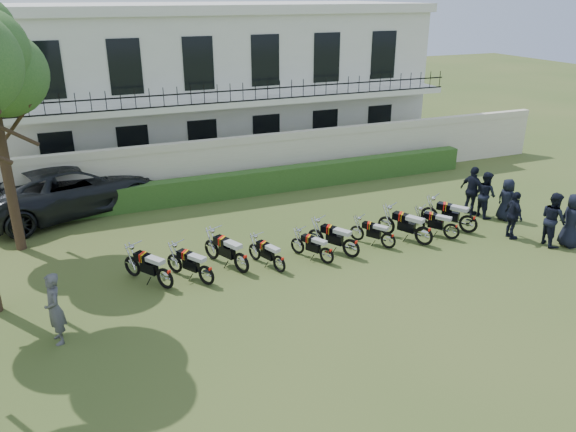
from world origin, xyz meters
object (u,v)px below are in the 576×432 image
(inspector, at_px, (54,309))
(suv, at_px, (71,188))
(motorcycle_9, at_px, (469,220))
(officer_0, at_px, (572,220))
(motorcycle_5, at_px, (351,244))
(officer_3, at_px, (506,200))
(motorcycle_4, at_px, (327,252))
(motorcycle_8, at_px, (452,228))
(motorcycle_6, at_px, (389,237))
(motorcycle_2, at_px, (241,258))
(motorcycle_3, at_px, (279,260))
(officer_2, at_px, (514,215))
(officer_4, at_px, (485,194))
(motorcycle_1, at_px, (206,271))
(officer_1, at_px, (553,219))
(officer_5, at_px, (473,191))
(motorcycle_7, at_px, (424,231))
(motorcycle_0, at_px, (165,274))

(inspector, bearing_deg, suv, 165.07)
(inspector, bearing_deg, motorcycle_9, 86.49)
(suv, height_order, officer_0, suv)
(motorcycle_5, relative_size, officer_3, 1.10)
(motorcycle_4, xyz_separation_m, suv, (-7.07, 7.79, 0.52))
(motorcycle_8, height_order, officer_0, officer_0)
(motorcycle_6, bearing_deg, suv, 107.15)
(motorcycle_2, xyz_separation_m, motorcycle_9, (8.28, -0.12, 0.01))
(motorcycle_3, height_order, officer_2, officer_2)
(motorcycle_8, xyz_separation_m, suv, (-11.83, 7.73, 0.49))
(suv, bearing_deg, officer_4, -133.34)
(motorcycle_3, relative_size, motorcycle_6, 1.12)
(motorcycle_8, height_order, inspector, inspector)
(motorcycle_1, xyz_separation_m, motorcycle_8, (8.56, -0.02, -0.03))
(officer_1, relative_size, officer_5, 0.98)
(motorcycle_9, distance_m, inspector, 13.56)
(motorcycle_5, xyz_separation_m, officer_2, (5.85, -0.70, 0.34))
(motorcycle_4, height_order, motorcycle_9, motorcycle_9)
(motorcycle_9, height_order, inspector, inspector)
(motorcycle_3, distance_m, officer_3, 9.36)
(motorcycle_4, height_order, suv, suv)
(motorcycle_3, relative_size, motorcycle_7, 0.85)
(motorcycle_4, distance_m, motorcycle_7, 3.59)
(motorcycle_3, relative_size, motorcycle_8, 1.07)
(motorcycle_2, relative_size, officer_5, 1.01)
(officer_3, bearing_deg, motorcycle_1, 87.47)
(inspector, distance_m, officer_0, 15.89)
(motorcycle_1, xyz_separation_m, motorcycle_3, (2.23, -0.06, -0.05))
(motorcycle_9, height_order, officer_3, officer_3)
(motorcycle_3, xyz_separation_m, officer_3, (9.32, 0.80, 0.36))
(motorcycle_3, bearing_deg, officer_3, -15.89)
(motorcycle_8, bearing_deg, motorcycle_2, 142.40)
(officer_0, bearing_deg, suv, 61.61)
(officer_2, bearing_deg, motorcycle_5, 96.67)
(officer_2, bearing_deg, motorcycle_4, 98.38)
(motorcycle_1, relative_size, motorcycle_8, 1.10)
(motorcycle_7, height_order, motorcycle_9, motorcycle_7)
(motorcycle_0, height_order, motorcycle_2, motorcycle_2)
(motorcycle_1, xyz_separation_m, officer_4, (11.04, 1.30, 0.40))
(motorcycle_6, bearing_deg, officer_5, -15.91)
(officer_0, height_order, officer_2, officer_0)
(motorcycle_2, distance_m, officer_5, 9.69)
(motorcycle_0, bearing_deg, officer_5, -26.85)
(motorcycle_4, distance_m, motorcycle_9, 5.64)
(motorcycle_0, height_order, motorcycle_6, motorcycle_0)
(motorcycle_8, bearing_deg, motorcycle_1, 144.89)
(inspector, distance_m, officer_5, 15.08)
(motorcycle_9, xyz_separation_m, officer_2, (1.12, -0.88, 0.32))
(motorcycle_1, xyz_separation_m, officer_2, (10.56, -0.69, 0.36))
(motorcycle_5, height_order, officer_4, officer_4)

